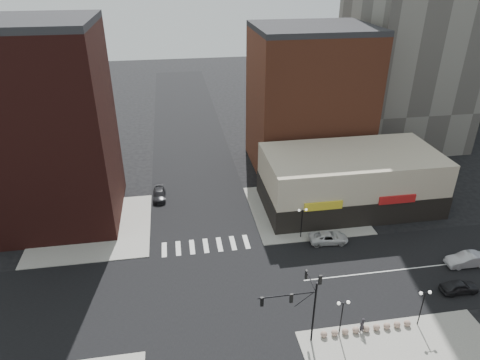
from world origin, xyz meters
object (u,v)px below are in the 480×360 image
object	(u,v)px
silver_sedan	(467,260)
dark_sedan_north	(159,195)
white_suv	(329,238)
traffic_signal	(303,299)
pedestrian	(362,325)
street_lamp_se_b	(424,299)
street_lamp_ne	(302,216)
street_lamp_se_a	(343,310)
dark_sedan_east	(459,287)

from	to	relation	value
silver_sedan	dark_sedan_north	size ratio (longest dim) A/B	1.06
white_suv	dark_sedan_north	size ratio (longest dim) A/B	1.08
traffic_signal	pedestrian	bearing A→B (deg)	-1.62
street_lamp_se_b	street_lamp_ne	bearing A→B (deg)	113.63
street_lamp_ne	pedestrian	distance (m)	16.21
street_lamp_se_a	dark_sedan_north	size ratio (longest dim) A/B	0.92
pedestrian	street_lamp_se_b	bearing A→B (deg)	158.03
street_lamp_se_a	pedestrian	bearing A→B (deg)	0.00
traffic_signal	white_suv	bearing A→B (deg)	61.12
street_lamp_se_a	dark_sedan_east	size ratio (longest dim) A/B	1.03
street_lamp_se_b	white_suv	bearing A→B (deg)	104.90
street_lamp_se_b	white_suv	xyz separation A→B (m)	(-3.86, 14.50, -2.61)
traffic_signal	dark_sedan_north	world-z (taller)	traffic_signal
traffic_signal	dark_sedan_north	distance (m)	31.98
traffic_signal	street_lamp_ne	world-z (taller)	traffic_signal
street_lamp_se_a	street_lamp_se_b	world-z (taller)	same
traffic_signal	street_lamp_se_a	size ratio (longest dim) A/B	1.87
traffic_signal	silver_sedan	xyz separation A→B (m)	(22.11, 7.38, -4.18)
street_lamp_se_b	pedestrian	bearing A→B (deg)	180.00
dark_sedan_east	silver_sedan	xyz separation A→B (m)	(3.58, 3.92, 0.10)
dark_sedan_east	silver_sedan	distance (m)	5.31
street_lamp_se_b	white_suv	world-z (taller)	street_lamp_se_b
traffic_signal	street_lamp_se_a	world-z (taller)	traffic_signal
silver_sedan	dark_sedan_east	bearing A→B (deg)	-41.51
silver_sedan	street_lamp_ne	bearing A→B (deg)	-115.14
street_lamp_se_a	silver_sedan	distance (m)	19.99
street_lamp_se_a	street_lamp_se_b	size ratio (longest dim) A/B	1.00
street_lamp_se_b	silver_sedan	size ratio (longest dim) A/B	0.87
dark_sedan_east	dark_sedan_north	bearing A→B (deg)	51.71
street_lamp_se_a	street_lamp_ne	world-z (taller)	same
street_lamp_se_a	silver_sedan	size ratio (longest dim) A/B	0.87
dark_sedan_east	dark_sedan_north	size ratio (longest dim) A/B	0.89
street_lamp_se_b	dark_sedan_north	distance (m)	38.29
white_suv	dark_sedan_east	xyz separation A→B (m)	(10.62, -10.87, 0.01)
dark_sedan_east	pedestrian	size ratio (longest dim) A/B	2.38
silver_sedan	street_lamp_se_b	bearing A→B (deg)	-53.02
street_lamp_se_a	silver_sedan	bearing A→B (deg)	22.38
street_lamp_se_a	street_lamp_ne	distance (m)	16.03
traffic_signal	white_suv	world-z (taller)	traffic_signal
white_suv	silver_sedan	size ratio (longest dim) A/B	1.02
white_suv	dark_sedan_north	world-z (taller)	white_suv
street_lamp_se_b	dark_sedan_east	bearing A→B (deg)	28.20
pedestrian	traffic_signal	bearing A→B (deg)	-23.60
street_lamp_se_a	dark_sedan_east	bearing A→B (deg)	13.80
dark_sedan_east	silver_sedan	world-z (taller)	silver_sedan
street_lamp_se_a	dark_sedan_north	world-z (taller)	street_lamp_se_a
silver_sedan	pedestrian	size ratio (longest dim) A/B	2.82
traffic_signal	street_lamp_ne	bearing A→B (deg)	73.25
street_lamp_se_a	silver_sedan	world-z (taller)	street_lamp_se_a
street_lamp_ne	white_suv	distance (m)	4.35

